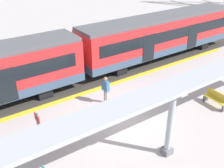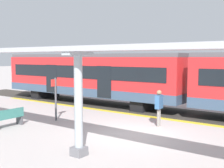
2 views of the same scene
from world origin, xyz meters
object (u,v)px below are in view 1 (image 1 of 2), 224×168
train_far_carriage (160,36)px  canopy_pillar_second (170,122)px  platform_info_sign (39,130)px  passenger_waiting_near_edge (105,87)px  bench_near_end (216,99)px

train_far_carriage → canopy_pillar_second: size_ratio=4.27×
platform_info_sign → passenger_waiting_near_edge: bearing=112.4°
train_far_carriage → canopy_pillar_second: 11.81m
canopy_pillar_second → platform_info_sign: bearing=-125.0°
train_far_carriage → bench_near_end: 8.08m
train_far_carriage → platform_info_sign: 13.74m
train_far_carriage → passenger_waiting_near_edge: bearing=-65.6°
canopy_pillar_second → passenger_waiting_near_edge: 5.32m
bench_near_end → platform_info_sign: (-2.01, -10.00, 0.89)m
train_far_carriage → bench_near_end: (7.52, -2.58, -1.39)m
canopy_pillar_second → platform_info_sign: (-3.28, -4.69, -0.41)m
passenger_waiting_near_edge → bench_near_end: bearing=52.1°
train_far_carriage → passenger_waiting_near_edge: (3.51, -7.74, -0.76)m
train_far_carriage → bench_near_end: bearing=-18.9°
bench_near_end → platform_info_sign: size_ratio=0.69×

